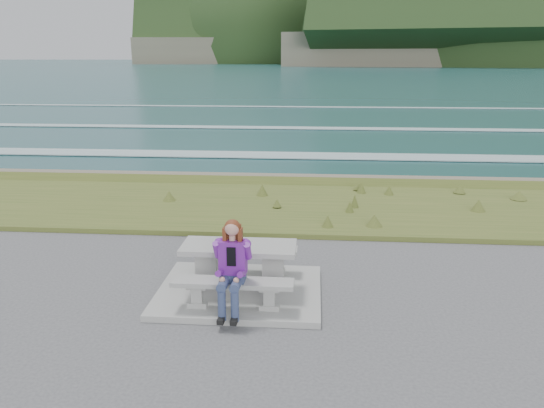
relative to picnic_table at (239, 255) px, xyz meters
name	(u,v)px	position (x,y,z in m)	size (l,w,h in m)	color
concrete_slab	(240,291)	(0.00, 0.00, -0.63)	(2.60, 2.10, 0.10)	#9E9E99
picnic_table	(239,255)	(0.00, 0.00, 0.00)	(1.80, 0.75, 0.75)	#9E9E99
bench_landward	(233,287)	(0.00, -0.70, -0.23)	(1.80, 0.35, 0.45)	#9E9E99
bench_seaward	(245,253)	(0.00, 0.70, -0.23)	(1.80, 0.35, 0.45)	#9E9E99
grass_verge	(267,209)	(0.00, 5.00, -0.68)	(160.00, 4.50, 0.22)	#435921
shore_drop	(276,182)	(0.00, 7.90, -0.68)	(160.00, 0.80, 2.20)	#6A624F
ocean	(296,147)	(0.00, 25.09, -2.42)	(1600.00, 1600.00, 0.09)	#1C4C50
seated_woman	(231,280)	(0.01, -0.83, -0.08)	(0.40, 0.69, 1.38)	navy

